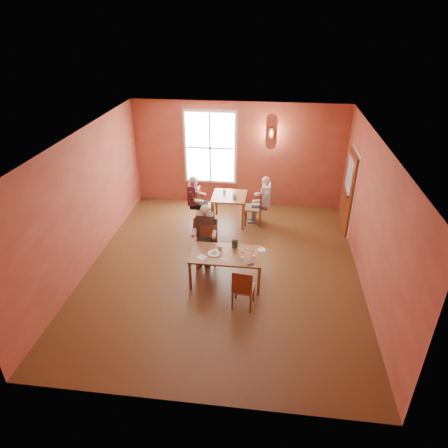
# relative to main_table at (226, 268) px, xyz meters

# --- Properties ---
(ground) EXTENTS (6.00, 7.00, 0.01)m
(ground) POSITION_rel_main_table_xyz_m (-0.13, 0.44, -0.35)
(ground) COLOR brown
(ground) RESTS_ON ground
(wall_back) EXTENTS (6.00, 0.04, 3.00)m
(wall_back) POSITION_rel_main_table_xyz_m (-0.13, 3.94, 1.15)
(wall_back) COLOR brown
(wall_back) RESTS_ON ground
(wall_front) EXTENTS (6.00, 0.04, 3.00)m
(wall_front) POSITION_rel_main_table_xyz_m (-0.13, -3.06, 1.15)
(wall_front) COLOR brown
(wall_front) RESTS_ON ground
(wall_left) EXTENTS (0.04, 7.00, 3.00)m
(wall_left) POSITION_rel_main_table_xyz_m (-3.13, 0.44, 1.15)
(wall_left) COLOR brown
(wall_left) RESTS_ON ground
(wall_right) EXTENTS (0.04, 7.00, 3.00)m
(wall_right) POSITION_rel_main_table_xyz_m (2.87, 0.44, 1.15)
(wall_right) COLOR brown
(wall_right) RESTS_ON ground
(ceiling) EXTENTS (6.00, 7.00, 0.04)m
(ceiling) POSITION_rel_main_table_xyz_m (-0.13, 0.44, 2.65)
(ceiling) COLOR white
(ceiling) RESTS_ON wall_back
(window) EXTENTS (1.36, 0.10, 1.96)m
(window) POSITION_rel_main_table_xyz_m (-0.93, 3.89, 1.35)
(window) COLOR white
(window) RESTS_ON wall_back
(door) EXTENTS (0.12, 1.04, 2.10)m
(door) POSITION_rel_main_table_xyz_m (2.81, 2.74, 0.70)
(door) COLOR maroon
(door) RESTS_ON ground
(wall_sconce) EXTENTS (0.16, 0.16, 0.28)m
(wall_sconce) POSITION_rel_main_table_xyz_m (0.77, 3.84, 1.85)
(wall_sconce) COLOR brown
(wall_sconce) RESTS_ON wall_back
(main_table) EXTENTS (1.49, 0.84, 0.70)m
(main_table) POSITION_rel_main_table_xyz_m (0.00, 0.00, 0.00)
(main_table) COLOR brown
(main_table) RESTS_ON ground
(chair_diner_main) EXTENTS (0.39, 0.39, 0.89)m
(chair_diner_main) POSITION_rel_main_table_xyz_m (-0.50, 0.65, 0.10)
(chair_diner_main) COLOR #3F2314
(chair_diner_main) RESTS_ON ground
(diner_main) EXTENTS (0.52, 0.52, 1.30)m
(diner_main) POSITION_rel_main_table_xyz_m (-0.50, 0.62, 0.30)
(diner_main) COLOR #372419
(diner_main) RESTS_ON ground
(chair_empty) EXTENTS (0.43, 0.43, 0.89)m
(chair_empty) POSITION_rel_main_table_xyz_m (0.42, -0.75, 0.10)
(chair_empty) COLOR brown
(chair_empty) RESTS_ON ground
(plate_food) EXTENTS (0.31, 0.31, 0.04)m
(plate_food) POSITION_rel_main_table_xyz_m (-0.25, -0.03, 0.37)
(plate_food) COLOR white
(plate_food) RESTS_ON main_table
(sandwich) EXTENTS (0.08, 0.08, 0.10)m
(sandwich) POSITION_rel_main_table_xyz_m (-0.15, 0.11, 0.40)
(sandwich) COLOR tan
(sandwich) RESTS_ON main_table
(goblet_b) EXTENTS (0.09, 0.09, 0.18)m
(goblet_b) POSITION_rel_main_table_xyz_m (0.58, -0.08, 0.44)
(goblet_b) COLOR white
(goblet_b) RESTS_ON main_table
(goblet_c) EXTENTS (0.08, 0.08, 0.18)m
(goblet_c) POSITION_rel_main_table_xyz_m (0.34, -0.18, 0.44)
(goblet_c) COLOR white
(goblet_c) RESTS_ON main_table
(menu_stand) EXTENTS (0.12, 0.06, 0.20)m
(menu_stand) POSITION_rel_main_table_xyz_m (0.15, 0.25, 0.45)
(menu_stand) COLOR #263E2B
(menu_stand) RESTS_ON main_table
(knife) EXTENTS (0.18, 0.05, 0.00)m
(knife) POSITION_rel_main_table_xyz_m (-0.03, -0.21, 0.35)
(knife) COLOR silver
(knife) RESTS_ON main_table
(napkin) EXTENTS (0.23, 0.23, 0.01)m
(napkin) POSITION_rel_main_table_xyz_m (-0.48, -0.19, 0.35)
(napkin) COLOR white
(napkin) RESTS_ON main_table
(side_plate) EXTENTS (0.22, 0.22, 0.01)m
(side_plate) POSITION_rel_main_table_xyz_m (0.72, 0.23, 0.36)
(side_plate) COLOR silver
(side_plate) RESTS_ON main_table
(sunglasses) EXTENTS (0.13, 0.11, 0.02)m
(sunglasses) POSITION_rel_main_table_xyz_m (0.52, -0.33, 0.36)
(sunglasses) COLOR black
(sunglasses) RESTS_ON main_table
(second_table) EXTENTS (0.89, 0.89, 0.79)m
(second_table) POSITION_rel_main_table_xyz_m (-0.24, 2.72, 0.04)
(second_table) COLOR #652E15
(second_table) RESTS_ON ground
(chair_diner_white) EXTENTS (0.43, 0.43, 0.97)m
(chair_diner_white) POSITION_rel_main_table_xyz_m (0.41, 2.72, 0.14)
(chair_diner_white) COLOR brown
(chair_diner_white) RESTS_ON ground
(diner_white) EXTENTS (0.51, 0.51, 1.29)m
(diner_white) POSITION_rel_main_table_xyz_m (0.44, 2.72, 0.29)
(diner_white) COLOR white
(diner_white) RESTS_ON ground
(chair_diner_maroon) EXTENTS (0.41, 0.41, 0.93)m
(chair_diner_maroon) POSITION_rel_main_table_xyz_m (-0.89, 2.72, 0.12)
(chair_diner_maroon) COLOR #3C2410
(chair_diner_maroon) RESTS_ON ground
(diner_maroon) EXTENTS (0.51, 0.51, 1.28)m
(diner_maroon) POSITION_rel_main_table_xyz_m (-0.92, 2.72, 0.29)
(diner_maroon) COLOR maroon
(diner_maroon) RESTS_ON ground
(cup_a) EXTENTS (0.15, 0.15, 0.10)m
(cup_a) POSITION_rel_main_table_xyz_m (-0.09, 2.60, 0.49)
(cup_a) COLOR silver
(cup_a) RESTS_ON second_table
(cup_b) EXTENTS (0.12, 0.12, 0.09)m
(cup_b) POSITION_rel_main_table_xyz_m (-0.39, 2.86, 0.48)
(cup_b) COLOR white
(cup_b) RESTS_ON second_table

